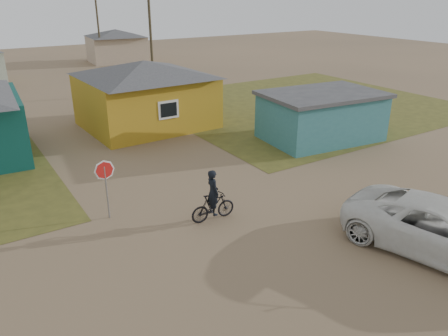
% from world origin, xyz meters
% --- Properties ---
extents(ground, '(120.00, 120.00, 0.00)m').
position_xyz_m(ground, '(0.00, 0.00, 0.00)').
color(ground, '#806649').
extents(grass_ne, '(20.00, 18.00, 0.00)m').
position_xyz_m(grass_ne, '(14.00, 13.00, 0.01)').
color(grass_ne, brown).
rests_on(grass_ne, ground).
extents(house_yellow, '(7.72, 6.76, 3.90)m').
position_xyz_m(house_yellow, '(2.50, 14.00, 2.00)').
color(house_yellow, '#AD831A').
rests_on(house_yellow, ground).
extents(shed_turquoise, '(6.71, 4.93, 2.60)m').
position_xyz_m(shed_turquoise, '(9.50, 6.50, 1.31)').
color(shed_turquoise, teal).
rests_on(shed_turquoise, ground).
extents(house_beige_east, '(6.95, 6.05, 3.60)m').
position_xyz_m(house_beige_east, '(10.00, 40.00, 1.86)').
color(house_beige_east, tan).
rests_on(house_beige_east, ground).
extents(utility_pole_near, '(1.40, 0.20, 8.00)m').
position_xyz_m(utility_pole_near, '(6.50, 22.00, 4.14)').
color(utility_pole_near, '#443A28').
rests_on(utility_pole_near, ground).
extents(utility_pole_far, '(1.40, 0.20, 8.00)m').
position_xyz_m(utility_pole_far, '(7.50, 38.00, 4.14)').
color(utility_pole_far, '#443A28').
rests_on(utility_pole_far, ground).
extents(stop_sign, '(0.69, 0.30, 2.23)m').
position_xyz_m(stop_sign, '(-3.37, 3.90, 1.65)').
color(stop_sign, gray).
rests_on(stop_sign, ground).
extents(cyclist, '(1.72, 0.63, 1.92)m').
position_xyz_m(cyclist, '(-0.28, 1.76, 0.70)').
color(cyclist, black).
rests_on(cyclist, ground).
extents(vehicle, '(4.26, 6.54, 1.67)m').
position_xyz_m(vehicle, '(4.58, -3.91, 0.84)').
color(vehicle, silver).
rests_on(vehicle, ground).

